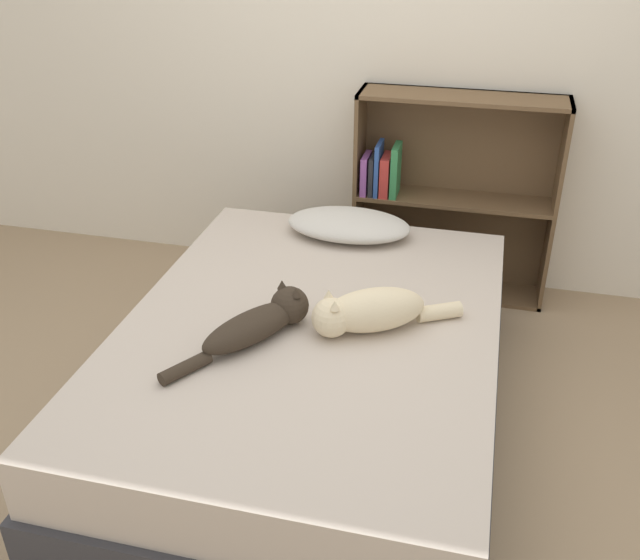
# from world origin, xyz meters

# --- Properties ---
(ground_plane) EXTENTS (8.00, 8.00, 0.00)m
(ground_plane) POSITION_xyz_m (0.00, 0.00, 0.00)
(ground_plane) COLOR #997F60
(wall_back) EXTENTS (8.00, 0.06, 2.50)m
(wall_back) POSITION_xyz_m (0.00, 1.41, 1.25)
(wall_back) COLOR silver
(wall_back) RESTS_ON ground_plane
(bed) EXTENTS (1.41, 1.91, 0.49)m
(bed) POSITION_xyz_m (0.00, 0.00, 0.24)
(bed) COLOR #333338
(bed) RESTS_ON ground_plane
(pillow) EXTENTS (0.57, 0.33, 0.11)m
(pillow) POSITION_xyz_m (-0.02, 0.76, 0.55)
(pillow) COLOR beige
(pillow) RESTS_ON bed
(cat_light) EXTENTS (0.53, 0.35, 0.16)m
(cat_light) POSITION_xyz_m (0.21, 0.00, 0.57)
(cat_light) COLOR beige
(cat_light) RESTS_ON bed
(cat_dark) EXTENTS (0.39, 0.55, 0.16)m
(cat_dark) POSITION_xyz_m (-0.15, -0.13, 0.55)
(cat_dark) COLOR #33281E
(cat_dark) RESTS_ON bed
(bookshelf) EXTENTS (0.99, 0.26, 1.05)m
(bookshelf) POSITION_xyz_m (0.39, 1.28, 0.54)
(bookshelf) COLOR brown
(bookshelf) RESTS_ON ground_plane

